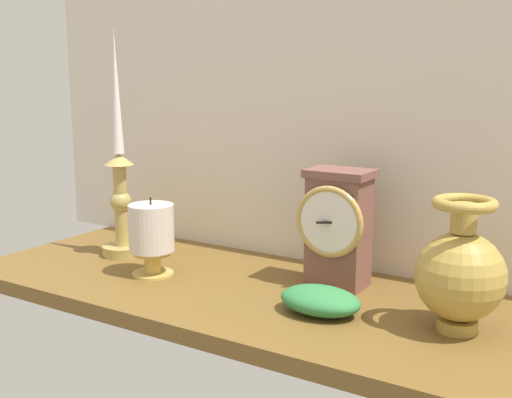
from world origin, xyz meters
TOP-DOWN VIEW (x-y plane):
  - ground_plane at (0.00, 0.00)cm, footprint 100.00×36.00cm
  - back_wall at (0.00, 18.50)cm, footprint 120.00×2.00cm
  - mantel_clock at (7.95, 7.80)cm, footprint 10.89×8.64cm
  - candlestick_tall_left at (-32.12, 2.86)cm, footprint 7.19×7.19cm
  - brass_vase_bulbous at (28.54, -0.43)cm, footprint 11.34×11.34cm
  - pillar_candle_front at (-19.82, -3.02)cm, footprint 7.29×7.29cm
  - ivy_sprig at (10.98, -3.82)cm, footprint 11.52×8.06cm

SIDE VIEW (x-z plane):
  - ground_plane at x=0.00cm, z-range -2.40..0.00cm
  - ivy_sprig at x=10.98cm, z-range 0.00..3.68cm
  - pillar_candle_front at x=-19.82cm, z-range 0.37..13.27cm
  - brass_vase_bulbous at x=28.54cm, z-range -0.87..16.47cm
  - mantel_clock at x=7.95cm, z-range 0.35..18.52cm
  - candlestick_tall_left at x=-32.12cm, z-range -7.14..32.75cm
  - back_wall at x=0.00cm, z-range 0.00..65.00cm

